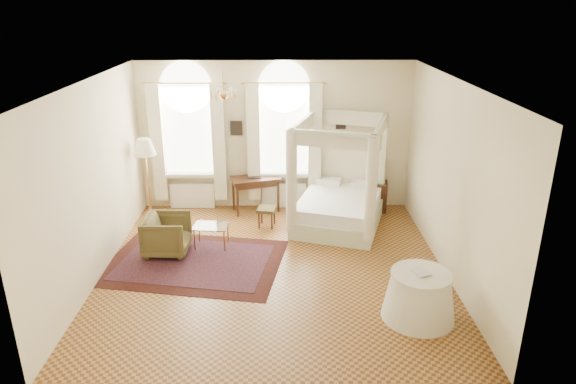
# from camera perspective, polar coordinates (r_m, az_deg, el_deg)

# --- Properties ---
(ground) EXTENTS (6.00, 6.00, 0.00)m
(ground) POSITION_cam_1_polar(r_m,az_deg,el_deg) (9.24, -1.54, -8.52)
(ground) COLOR olive
(ground) RESTS_ON ground
(room_walls) EXTENTS (6.00, 6.00, 6.00)m
(room_walls) POSITION_cam_1_polar(r_m,az_deg,el_deg) (8.46, -1.66, 3.28)
(room_walls) COLOR beige
(room_walls) RESTS_ON ground
(window_left) EXTENTS (1.62, 0.27, 3.29)m
(window_left) POSITION_cam_1_polar(r_m,az_deg,el_deg) (11.53, -10.97, 5.10)
(window_left) COLOR white
(window_left) RESTS_ON room_walls
(window_right) EXTENTS (1.62, 0.27, 3.29)m
(window_right) POSITION_cam_1_polar(r_m,az_deg,el_deg) (11.35, -0.43, 5.24)
(window_right) COLOR white
(window_right) RESTS_ON room_walls
(chandelier) EXTENTS (0.51, 0.45, 0.50)m
(chandelier) POSITION_cam_1_polar(r_m,az_deg,el_deg) (9.47, -7.18, 10.77)
(chandelier) COLOR #B2813B
(chandelier) RESTS_ON room_walls
(wall_pictures) EXTENTS (2.54, 0.03, 0.39)m
(wall_pictures) POSITION_cam_1_polar(r_m,az_deg,el_deg) (11.35, -1.02, 7.33)
(wall_pictures) COLOR black
(wall_pictures) RESTS_ON room_walls
(canopy_bed) EXTENTS (2.22, 2.48, 2.26)m
(canopy_bed) POSITION_cam_1_polar(r_m,az_deg,el_deg) (10.78, 5.67, -1.18)
(canopy_bed) COLOR beige
(canopy_bed) RESTS_ON ground
(nightstand) EXTENTS (0.53, 0.49, 0.67)m
(nightstand) POSITION_cam_1_polar(r_m,az_deg,el_deg) (11.75, 9.75, -0.45)
(nightstand) COLOR #3A1C10
(nightstand) RESTS_ON ground
(nightstand_lamp) EXTENTS (0.26, 0.26, 0.39)m
(nightstand_lamp) POSITION_cam_1_polar(r_m,az_deg,el_deg) (11.60, 9.55, 2.38)
(nightstand_lamp) COLOR #B2813B
(nightstand_lamp) RESTS_ON nightstand
(writing_desk) EXTENTS (1.17, 0.84, 0.79)m
(writing_desk) POSITION_cam_1_polar(r_m,az_deg,el_deg) (11.45, -3.63, 1.08)
(writing_desk) COLOR #3A1C10
(writing_desk) RESTS_ON ground
(laptop) EXTENTS (0.35, 0.26, 0.03)m
(laptop) POSITION_cam_1_polar(r_m,az_deg,el_deg) (11.40, -3.81, 1.68)
(laptop) COLOR black
(laptop) RESTS_ON writing_desk
(stool) EXTENTS (0.42, 0.42, 0.42)m
(stool) POSITION_cam_1_polar(r_m,az_deg,el_deg) (10.75, -2.39, -2.10)
(stool) COLOR #473E1E
(stool) RESTS_ON ground
(armchair) EXTENTS (0.85, 0.82, 0.75)m
(armchair) POSITION_cam_1_polar(r_m,az_deg,el_deg) (9.89, -13.29, -4.63)
(armchair) COLOR #4D4221
(armchair) RESTS_ON ground
(coffee_table) EXTENTS (0.70, 0.52, 0.45)m
(coffee_table) POSITION_cam_1_polar(r_m,az_deg,el_deg) (9.95, -8.55, -3.93)
(coffee_table) COLOR white
(coffee_table) RESTS_ON ground
(floor_lamp) EXTENTS (0.47, 0.47, 1.81)m
(floor_lamp) POSITION_cam_1_polar(r_m,az_deg,el_deg) (11.07, -15.64, 4.38)
(floor_lamp) COLOR #B2813B
(floor_lamp) RESTS_ON ground
(oriental_rug) EXTENTS (3.48, 2.77, 0.01)m
(oriental_rug) POSITION_cam_1_polar(r_m,az_deg,el_deg) (9.61, -10.38, -7.64)
(oriental_rug) COLOR #3B150E
(oriental_rug) RESTS_ON ground
(side_table) EXTENTS (1.09, 1.09, 0.75)m
(side_table) POSITION_cam_1_polar(r_m,az_deg,el_deg) (8.03, 14.39, -11.09)
(side_table) COLOR white
(side_table) RESTS_ON ground
(book) EXTENTS (0.29, 0.33, 0.03)m
(book) POSITION_cam_1_polar(r_m,az_deg,el_deg) (7.78, 13.86, -8.78)
(book) COLOR black
(book) RESTS_ON side_table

